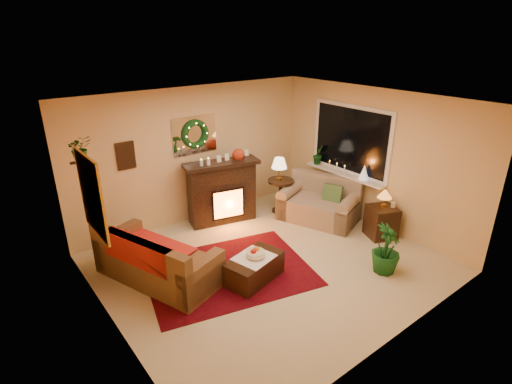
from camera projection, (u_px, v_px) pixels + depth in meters
floor at (269, 263)px, 6.52m from camera, size 5.00×5.00×0.00m
ceiling at (271, 103)px, 5.53m from camera, size 5.00×5.00×0.00m
wall_back at (195, 155)px, 7.66m from camera, size 5.00×5.00×0.00m
wall_front at (401, 251)px, 4.38m from camera, size 5.00×5.00×0.00m
wall_left at (104, 240)px, 4.60m from camera, size 4.50×4.50×0.00m
wall_right at (373, 159)px, 7.44m from camera, size 4.50×4.50×0.00m
area_rug at (229, 272)px, 6.29m from camera, size 2.88×2.43×0.01m
sofa at (157, 253)px, 5.99m from camera, size 1.44×2.10×0.83m
red_throw at (150, 248)px, 6.08m from camera, size 0.77×1.26×0.02m
fireplace at (222, 195)px, 7.77m from camera, size 1.33×0.69×1.16m
poinsettia at (238, 155)px, 7.66m from camera, size 0.24×0.24×0.24m
mantel_candle_a at (201, 164)px, 7.27m from camera, size 0.06×0.06×0.18m
mantel_candle_b at (208, 164)px, 7.31m from camera, size 0.06×0.06×0.19m
mantel_mirror at (195, 135)px, 7.50m from camera, size 0.92×0.02×0.72m
wreath at (196, 134)px, 7.46m from camera, size 0.55×0.11×0.55m
wall_art at (126, 156)px, 6.79m from camera, size 0.32×0.03×0.48m
gold_mirror at (91, 196)px, 4.66m from camera, size 0.03×0.84×1.00m
hanging_plant at (82, 160)px, 5.21m from camera, size 0.33×0.28×0.36m
loveseat at (319, 201)px, 7.84m from camera, size 1.32×1.68×0.86m
window_frame at (351, 140)px, 7.74m from camera, size 0.03×1.86×1.36m
window_glass at (350, 140)px, 7.73m from camera, size 0.02×1.70×1.22m
window_sill at (344, 174)px, 7.94m from camera, size 0.22×1.86×0.04m
mini_tree at (364, 172)px, 7.55m from camera, size 0.19×0.19×0.28m
sill_plant at (318, 155)px, 8.39m from camera, size 0.30×0.24×0.54m
side_table_round at (280, 197)px, 8.26m from camera, size 0.63×0.63×0.69m
lamp_cream at (279, 171)px, 8.05m from camera, size 0.31×0.31×0.48m
end_table_square at (381, 223)px, 7.28m from camera, size 0.62×0.62×0.58m
lamp_tiffany at (384, 199)px, 7.10m from camera, size 0.26×0.26×0.38m
coffee_table at (254, 267)px, 6.03m from camera, size 1.00×0.70×0.38m
fruit_bowl at (256, 253)px, 5.95m from camera, size 0.28×0.28×0.07m
floor_palm at (386, 246)px, 6.14m from camera, size 1.74×1.74×2.38m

